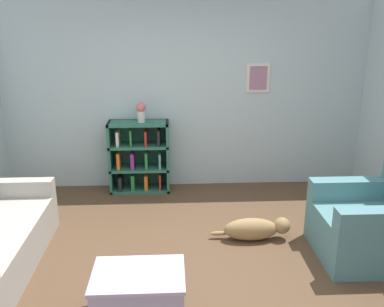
# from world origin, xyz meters

# --- Properties ---
(ground_plane) EXTENTS (14.00, 14.00, 0.00)m
(ground_plane) POSITION_xyz_m (0.00, 0.00, 0.00)
(ground_plane) COLOR brown
(wall_back) EXTENTS (5.60, 0.13, 2.60)m
(wall_back) POSITION_xyz_m (0.00, 2.25, 1.30)
(wall_back) COLOR silver
(wall_back) RESTS_ON ground_plane
(bookshelf) EXTENTS (0.83, 0.34, 0.99)m
(bookshelf) POSITION_xyz_m (-0.66, 2.03, 0.48)
(bookshelf) COLOR #2D6B56
(bookshelf) RESTS_ON ground_plane
(recliner_chair) EXTENTS (0.99, 0.93, 1.11)m
(recliner_chair) POSITION_xyz_m (1.84, 0.14, 0.38)
(recliner_chair) COLOR slate
(recliner_chair) RESTS_ON ground_plane
(coffee_table) EXTENTS (0.74, 0.53, 0.42)m
(coffee_table) POSITION_xyz_m (-0.48, -0.71, 0.22)
(coffee_table) COLOR #ADA3CC
(coffee_table) RESTS_ON ground_plane
(dog) EXTENTS (0.88, 0.22, 0.25)m
(dog) POSITION_xyz_m (0.70, 0.52, 0.13)
(dog) COLOR #9E7A4C
(dog) RESTS_ON ground_plane
(vase) EXTENTS (0.13, 0.13, 0.27)m
(vase) POSITION_xyz_m (-0.60, 2.01, 1.14)
(vase) COLOR silver
(vase) RESTS_ON bookshelf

